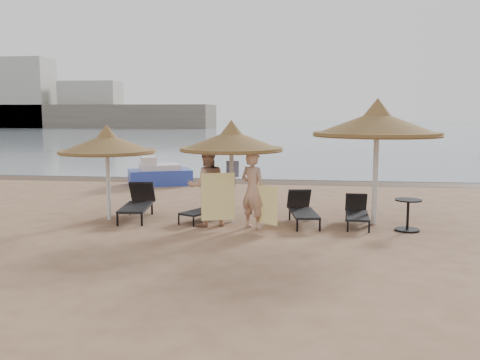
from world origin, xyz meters
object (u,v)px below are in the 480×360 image
object	(u,v)px
palapa_right	(377,124)
palapa_center	(231,141)
lounger_near_right	(302,209)
side_table	(408,216)
palapa_left	(107,144)
lounger_far_right	(357,212)
person_right	(253,184)
person_left	(207,180)
pedal_boat	(159,174)
lounger_near_left	(207,208)
lounger_far_left	(138,203)

from	to	relation	value
palapa_right	palapa_center	bearing A→B (deg)	-176.22
lounger_near_right	side_table	xyz separation A→B (m)	(2.54, -0.57, -0.00)
palapa_left	lounger_far_right	size ratio (longest dim) A/B	1.52
palapa_right	person_right	distance (m)	3.48
palapa_left	person_left	size ratio (longest dim) A/B	1.10
person_right	side_table	bearing A→B (deg)	-144.24
palapa_center	person_right	distance (m)	1.39
side_table	person_right	distance (m)	3.81
lounger_far_right	pedal_boat	xyz separation A→B (m)	(-7.09, 6.61, 0.08)
lounger_near_left	pedal_boat	bearing A→B (deg)	142.26
side_table	palapa_center	bearing A→B (deg)	174.02
person_left	lounger_near_right	bearing A→B (deg)	171.88
palapa_right	lounger_far_left	size ratio (longest dim) A/B	1.53
lounger_far_left	lounger_near_left	size ratio (longest dim) A/B	1.27
palapa_left	lounger_far_left	size ratio (longest dim) A/B	1.21
lounger_far_left	pedal_boat	bearing A→B (deg)	93.90
lounger_near_right	side_table	bearing A→B (deg)	-22.50
palapa_center	person_right	size ratio (longest dim) A/B	1.20
palapa_center	lounger_near_left	xyz separation A→B (m)	(-0.70, 0.19, -1.79)
lounger_near_left	person_right	xyz separation A→B (m)	(1.34, -0.91, 0.79)
lounger_far_left	person_left	xyz separation A→B (m)	(2.05, -0.76, 0.75)
person_right	pedal_boat	bearing A→B (deg)	-26.98
palapa_left	lounger_far_right	bearing A→B (deg)	1.71
palapa_left	side_table	size ratio (longest dim) A/B	3.32
lounger_near_right	lounger_far_right	distance (m)	1.38
side_table	pedal_boat	size ratio (longest dim) A/B	0.28
palapa_center	lounger_near_right	world-z (taller)	palapa_center
palapa_center	side_table	xyz separation A→B (m)	(4.36, -0.46, -1.75)
palapa_left	lounger_near_right	distance (m)	5.38
lounger_near_left	side_table	xyz separation A→B (m)	(5.06, -0.65, 0.04)
palapa_left	pedal_boat	bearing A→B (deg)	95.00
palapa_left	side_table	bearing A→B (deg)	-2.65
side_table	pedal_boat	distance (m)	10.92
lounger_near_left	side_table	world-z (taller)	side_table
side_table	person_right	bearing A→B (deg)	-175.91
side_table	palapa_right	bearing A→B (deg)	135.49
lounger_near_left	side_table	bearing A→B (deg)	18.91
lounger_near_right	person_left	xyz separation A→B (m)	(-2.37, -0.64, 0.79)
palapa_left	palapa_center	distance (m)	3.29
side_table	pedal_boat	xyz separation A→B (m)	(-8.24, 7.15, 0.05)
lounger_near_left	lounger_far_left	bearing A→B (deg)	-155.31
palapa_left	lounger_near_right	size ratio (longest dim) A/B	1.35
palapa_left	lounger_far_left	bearing A→B (deg)	26.44
palapa_center	side_table	distance (m)	4.72
lounger_far_left	lounger_near_left	world-z (taller)	lounger_far_left
palapa_left	person_right	bearing A→B (deg)	-8.98
lounger_far_left	lounger_near_right	xyz separation A→B (m)	(4.43, -0.13, -0.04)
palapa_right	person_right	bearing A→B (deg)	-162.26
lounger_near_right	palapa_center	bearing A→B (deg)	173.62
person_right	palapa_right	bearing A→B (deg)	-130.58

